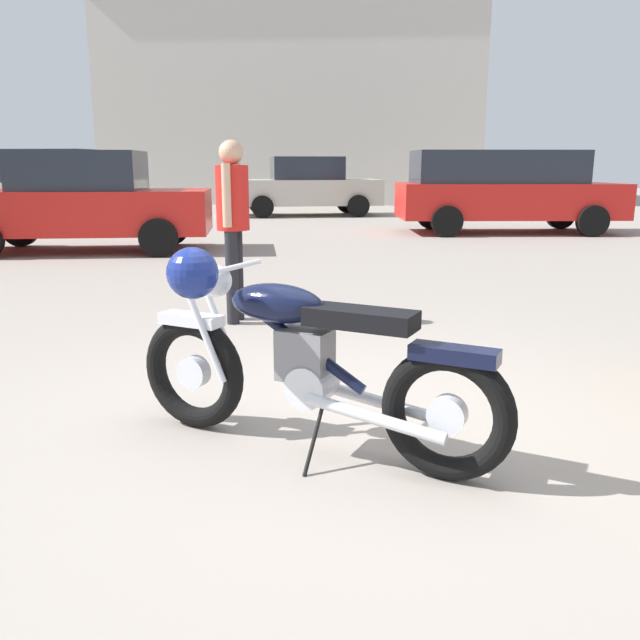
# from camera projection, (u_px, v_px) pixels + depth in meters

# --- Properties ---
(ground_plane) EXTENTS (80.00, 80.00, 0.00)m
(ground_plane) POSITION_uv_depth(u_px,v_px,m) (366.00, 429.00, 3.71)
(ground_plane) COLOR gray
(vintage_motorcycle) EXTENTS (1.94, 0.96, 1.07)m
(vintage_motorcycle) POSITION_uv_depth(u_px,v_px,m) (297.00, 359.00, 3.33)
(vintage_motorcycle) COLOR black
(vintage_motorcycle) RESTS_ON ground_plane
(bystander) EXTENTS (0.30, 0.46, 1.66)m
(bystander) POSITION_uv_depth(u_px,v_px,m) (233.00, 212.00, 6.03)
(bystander) COLOR black
(bystander) RESTS_ON ground_plane
(silver_sedan_mid) EXTENTS (4.79, 2.18, 1.74)m
(silver_sedan_mid) POSITION_uv_depth(u_px,v_px,m) (504.00, 189.00, 14.26)
(silver_sedan_mid) COLOR black
(silver_sedan_mid) RESTS_ON ground_plane
(pale_sedan_back) EXTENTS (4.39, 2.34, 1.67)m
(pale_sedan_back) POSITION_uv_depth(u_px,v_px,m) (83.00, 202.00, 11.16)
(pale_sedan_back) COLOR black
(pale_sedan_back) RESTS_ON ground_plane
(red_hatchback_near) EXTENTS (4.01, 2.05, 1.78)m
(red_hatchback_near) POSITION_uv_depth(u_px,v_px,m) (54.00, 188.00, 15.21)
(red_hatchback_near) COLOR black
(red_hatchback_near) RESTS_ON ground_plane
(white_estate_far) EXTENTS (4.21, 1.95, 1.67)m
(white_estate_far) POSITION_uv_depth(u_px,v_px,m) (45.00, 187.00, 18.88)
(white_estate_far) COLOR black
(white_estate_far) RESTS_ON ground_plane
(dark_sedan_left) EXTENTS (4.44, 2.49, 1.67)m
(dark_sedan_left) POSITION_uv_depth(u_px,v_px,m) (307.00, 186.00, 19.21)
(dark_sedan_left) COLOR black
(dark_sedan_left) RESTS_ON ground_plane
(industrial_building) EXTENTS (15.25, 13.68, 16.65)m
(industrial_building) POSITION_uv_depth(u_px,v_px,m) (305.00, 105.00, 29.60)
(industrial_building) COLOR beige
(industrial_building) RESTS_ON ground_plane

